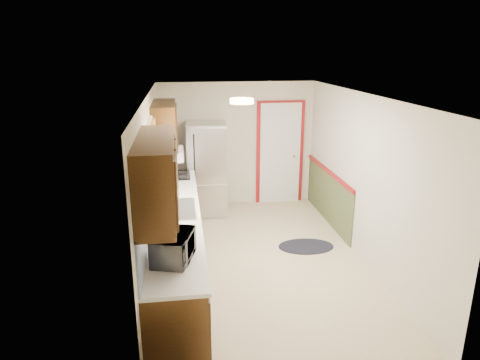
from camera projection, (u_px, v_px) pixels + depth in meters
name	position (u px, v px, depth m)	size (l,w,h in m)	color
room_shell	(261.00, 183.00, 5.95)	(3.20, 5.20, 2.52)	beige
kitchen_run	(172.00, 222.00, 5.63)	(0.63, 4.00, 2.20)	#3C220D
back_wall_trim	(290.00, 162.00, 8.27)	(1.12, 2.30, 2.08)	maroon
ceiling_fixture	(242.00, 101.00, 5.38)	(0.30, 0.30, 0.06)	#FFD88C
microwave	(173.00, 244.00, 4.28)	(0.52, 0.29, 0.35)	white
refrigerator	(207.00, 169.00, 7.91)	(0.74, 0.73, 1.72)	#B7B7BC
rug	(306.00, 246.00, 6.74)	(0.87, 0.56, 0.01)	black
cooktop	(176.00, 175.00, 7.19)	(0.47, 0.57, 0.02)	black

